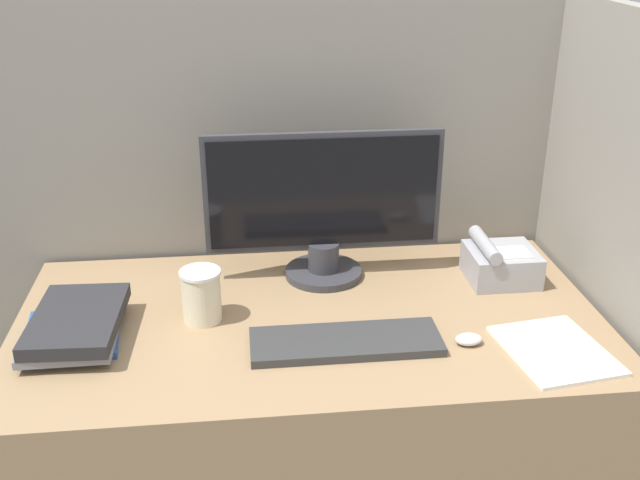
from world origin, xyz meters
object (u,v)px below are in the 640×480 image
Objects in this scene: monitor at (324,210)px; mouse at (469,339)px; coffee_cup at (201,295)px; book_stack at (75,326)px; desk_telephone at (500,263)px; keyboard at (346,342)px.

monitor is 0.51m from mouse.
coffee_cup is at bearing 163.38° from mouse.
book_stack is 1.69× the size of desk_telephone.
book_stack is (-0.89, 0.12, 0.02)m from mouse.
monitor reaches higher than book_stack.
keyboard is at bearing -9.09° from book_stack.
desk_telephone is (0.17, 0.31, 0.04)m from mouse.
monitor reaches higher than keyboard.
coffee_cup reaches higher than keyboard.
book_stack is 1.08m from desk_telephone.
keyboard is at bearing -25.54° from coffee_cup.
book_stack is (-0.29, -0.06, -0.03)m from coffee_cup.
book_stack is at bearing 170.91° from keyboard.
mouse is at bearing -119.51° from desk_telephone.
keyboard is 1.42× the size of book_stack.
monitor is 0.40m from keyboard.
coffee_cup is 0.72× the size of desk_telephone.
book_stack is at bearing -168.68° from coffee_cup.
keyboard is 0.53m from desk_telephone.
monitor is at bearing 23.50° from book_stack.
monitor is 1.43× the size of keyboard.
monitor is 0.40m from coffee_cup.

